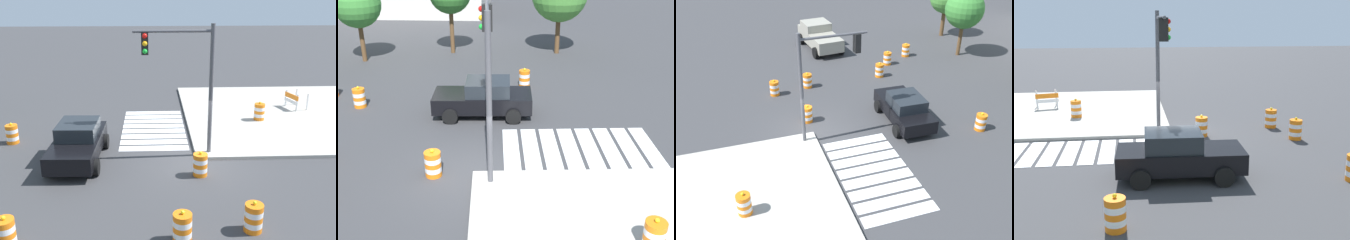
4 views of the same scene
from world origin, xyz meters
The scene contains 12 objects.
ground_plane centered at (0.00, 0.00, 0.00)m, with size 120.00×120.00×0.00m, color #38383A.
sidewalk_corner centered at (6.00, -6.00, 0.07)m, with size 12.00×12.00×0.15m, color #ADA89E.
crosswalk_stripes centered at (4.00, 1.80, 0.01)m, with size 5.85×3.20×0.02m.
sports_car centered at (0.30, 4.99, 0.81)m, with size 4.36×2.25×1.63m.
traffic_barrel_near_corner centered at (-5.52, 6.03, 0.45)m, with size 0.56×0.56×1.02m.
traffic_barrel_crosswalk_end centered at (-5.45, 1.04, 0.45)m, with size 0.56×0.56×1.02m.
traffic_barrel_median_near centered at (2.33, 8.46, 0.45)m, with size 0.56×0.56×1.02m.
traffic_barrel_lane_center centered at (-1.34, 0.02, 0.45)m, with size 0.56×0.56×1.02m.
traffic_barrel_opposite_curb centered at (-5.04, -1.13, 0.45)m, with size 0.56×0.56×1.02m.
traffic_barrel_on_sidewalk centered at (4.79, -3.95, 0.60)m, with size 0.56×0.56×1.02m.
construction_barricade centered at (6.77, -6.53, 0.72)m, with size 1.39×1.07×1.00m.
traffic_light_pole centered at (0.56, 0.54, 3.91)m, with size 0.47×3.29×5.50m.
Camera 1 is at (-14.91, 1.86, 7.00)m, focal length 41.32 mm.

